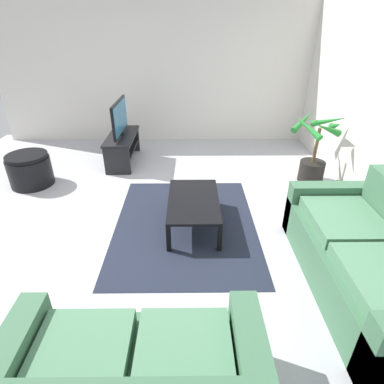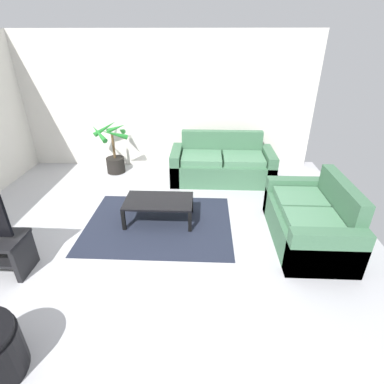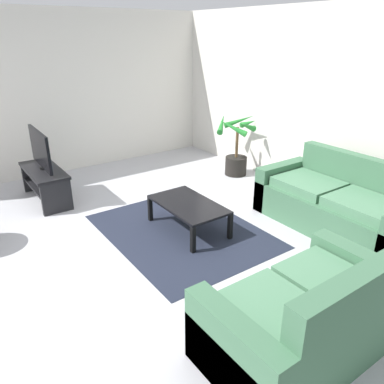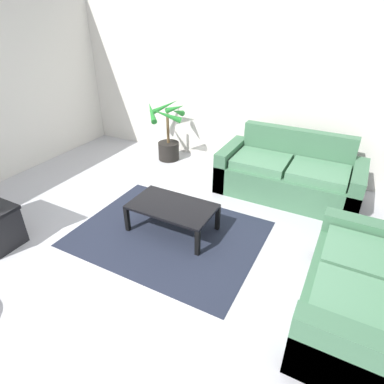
# 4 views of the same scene
# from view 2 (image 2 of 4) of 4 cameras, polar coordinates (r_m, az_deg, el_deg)

# --- Properties ---
(ground_plane) EXTENTS (6.60, 6.60, 0.00)m
(ground_plane) POSITION_cam_2_polar(r_m,az_deg,el_deg) (4.12, -9.53, -10.79)
(ground_plane) COLOR #B2B2B7
(wall_back) EXTENTS (6.00, 0.06, 2.70)m
(wall_back) POSITION_cam_2_polar(r_m,az_deg,el_deg) (6.31, -5.11, 16.70)
(wall_back) COLOR silver
(wall_back) RESTS_ON ground
(couch_main) EXTENTS (1.97, 0.90, 0.90)m
(couch_main) POSITION_cam_2_polar(r_m,az_deg,el_deg) (5.88, 5.78, 5.16)
(couch_main) COLOR #3F6B4C
(couch_main) RESTS_ON ground
(couch_loveseat) EXTENTS (0.90, 1.58, 0.90)m
(couch_loveseat) POSITION_cam_2_polar(r_m,az_deg,el_deg) (4.39, 21.80, -5.27)
(couch_loveseat) COLOR #3F6B4C
(couch_loveseat) RESTS_ON ground
(coffee_table) EXTENTS (1.03, 0.60, 0.36)m
(coffee_table) POSITION_cam_2_polar(r_m,az_deg,el_deg) (4.51, -6.45, -2.04)
(coffee_table) COLOR black
(coffee_table) RESTS_ON ground
(area_rug) EXTENTS (2.20, 1.70, 0.01)m
(area_rug) POSITION_cam_2_polar(r_m,az_deg,el_deg) (4.59, -6.43, -6.07)
(area_rug) COLOR #1E2333
(area_rug) RESTS_ON ground
(potted_palm) EXTENTS (0.79, 0.82, 1.04)m
(potted_palm) POSITION_cam_2_polar(r_m,az_deg,el_deg) (6.36, -14.85, 7.24)
(potted_palm) COLOR black
(potted_palm) RESTS_ON ground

